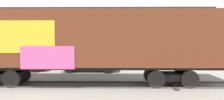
# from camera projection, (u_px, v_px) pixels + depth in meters

# --- Properties ---
(ground_plane) EXTENTS (260.00, 260.00, 0.00)m
(ground_plane) POSITION_uv_depth(u_px,v_px,m) (67.00, 85.00, 11.86)
(ground_plane) COLOR gray
(track) EXTENTS (60.02, 3.50, 0.08)m
(track) POSITION_uv_depth(u_px,v_px,m) (123.00, 85.00, 11.83)
(track) COLOR #4C4742
(track) RESTS_ON ground_plane
(freight_car) EXTENTS (14.57, 3.22, 4.20)m
(freight_car) POSITION_uv_depth(u_px,v_px,m) (85.00, 40.00, 11.74)
(freight_car) COLOR #5B2B19
(freight_car) RESTS_ON ground_plane
(flagpole) EXTENTS (0.98, 0.95, 8.70)m
(flagpole) POSITION_uv_depth(u_px,v_px,m) (144.00, 15.00, 25.01)
(flagpole) COLOR silver
(flagpole) RESTS_ON ground_plane
(hillside) EXTENTS (119.59, 40.33, 17.56)m
(hillside) POSITION_uv_depth(u_px,v_px,m) (103.00, 27.00, 73.03)
(hillside) COLOR silver
(hillside) RESTS_ON ground_plane
(parked_car_red) EXTENTS (4.26, 2.25, 1.73)m
(parked_car_red) POSITION_uv_depth(u_px,v_px,m) (18.00, 60.00, 17.00)
(parked_car_red) COLOR #B21E1E
(parked_car_red) RESTS_ON ground_plane
(parked_car_green) EXTENTS (4.25, 2.14, 1.73)m
(parked_car_green) POSITION_uv_depth(u_px,v_px,m) (89.00, 60.00, 16.86)
(parked_car_green) COLOR #1E5933
(parked_car_green) RESTS_ON ground_plane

